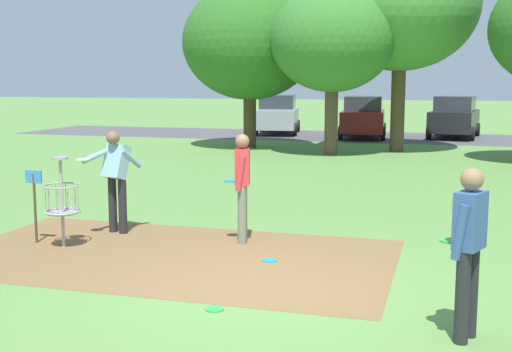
% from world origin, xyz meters
% --- Properties ---
extents(ground_plane, '(160.00, 160.00, 0.00)m').
position_xyz_m(ground_plane, '(0.00, 0.00, 0.00)').
color(ground_plane, '#5B8942').
extents(dirt_tee_pad, '(6.45, 3.70, 0.01)m').
position_xyz_m(dirt_tee_pad, '(-1.74, 1.30, 0.00)').
color(dirt_tee_pad, brown).
rests_on(dirt_tee_pad, ground).
extents(disc_golf_basket, '(0.98, 0.58, 1.39)m').
position_xyz_m(disc_golf_basket, '(-3.57, 1.33, 0.75)').
color(disc_golf_basket, '#9E9EA3').
rests_on(disc_golf_basket, ground).
extents(player_throwing, '(0.44, 0.49, 1.71)m').
position_xyz_m(player_throwing, '(-0.97, 2.38, 0.97)').
color(player_throwing, slate).
rests_on(player_throwing, ground).
extents(player_waiting_left, '(0.72, 1.01, 1.71)m').
position_xyz_m(player_waiting_left, '(-3.17, 2.40, 0.99)').
color(player_waiting_left, '#232328').
rests_on(player_waiting_left, ground).
extents(player_waiting_right, '(0.45, 0.50, 1.71)m').
position_xyz_m(player_waiting_right, '(2.33, -0.81, 0.97)').
color(player_waiting_right, '#232328').
rests_on(player_waiting_right, ground).
extents(frisbee_by_tee, '(0.21, 0.21, 0.02)m').
position_xyz_m(frisbee_by_tee, '(-0.32, -0.71, 0.01)').
color(frisbee_by_tee, green).
rests_on(frisbee_by_tee, ground).
extents(frisbee_mid_grass, '(0.21, 0.21, 0.02)m').
position_xyz_m(frisbee_mid_grass, '(-0.26, 1.41, 0.01)').
color(frisbee_mid_grass, '#1E93DB').
rests_on(frisbee_mid_grass, ground).
extents(tree_near_right, '(4.19, 4.19, 5.69)m').
position_xyz_m(tree_near_right, '(-1.79, 15.05, 3.89)').
color(tree_near_right, brown).
rests_on(tree_near_right, ground).
extents(tree_mid_center, '(5.01, 5.01, 6.06)m').
position_xyz_m(tree_mid_center, '(-5.18, 16.65, 3.92)').
color(tree_mid_center, '#4C3823').
rests_on(tree_mid_center, ground).
extents(tree_mid_right, '(5.45, 5.45, 7.48)m').
position_xyz_m(tree_mid_right, '(0.28, 16.84, 5.15)').
color(tree_mid_right, brown).
rests_on(tree_mid_right, ground).
extents(parking_lot_strip, '(36.00, 6.00, 0.01)m').
position_xyz_m(parking_lot_strip, '(0.00, 22.72, 0.00)').
color(parking_lot_strip, '#4C4C51').
rests_on(parking_lot_strip, ground).
extents(parked_car_leftmost, '(2.49, 4.44, 1.84)m').
position_xyz_m(parked_car_leftmost, '(-5.82, 23.34, 0.92)').
color(parked_car_leftmost, '#B2B7BC').
rests_on(parked_car_leftmost, ground).
extents(parked_car_center_left, '(2.25, 4.34, 1.84)m').
position_xyz_m(parked_car_center_left, '(-1.61, 22.25, 0.92)').
color(parked_car_center_left, maroon).
rests_on(parked_car_center_left, ground).
extents(parked_car_center_right, '(2.33, 4.38, 1.84)m').
position_xyz_m(parked_car_center_right, '(2.27, 23.38, 0.92)').
color(parked_car_center_right, black).
rests_on(parked_car_center_right, ground).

